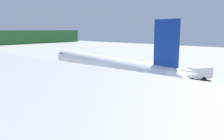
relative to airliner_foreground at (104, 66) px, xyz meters
The scene contains 12 objects.
ground 27.81m from the airliner_foreground, 101.09° to the left, with size 240.00×320.00×0.20m, color #999993.
airliner_foreground is the anchor object (origin of this frame).
service_truck_fuel 19.39m from the airliner_foreground, 40.51° to the right, with size 6.68×4.96×2.79m.
service_truck_baggage 13.64m from the airliner_foreground, 83.53° to the right, with size 6.42×2.74×2.59m.
service_truck_catering 14.50m from the airliner_foreground, 139.18° to the right, with size 6.53×3.04×2.40m.
service_truck_pushback 25.55m from the airliner_foreground, 127.68° to the right, with size 3.85×6.58×2.78m.
cargo_container_near 10.40m from the airliner_foreground, behind, with size 2.33×2.33×1.87m.
cargo_container_mid 12.52m from the airliner_foreground, 52.08° to the right, with size 2.30×2.30×1.98m.
cargo_container_far 10.64m from the airliner_foreground, 38.73° to the right, with size 2.20×2.20×1.95m.
crew_marshaller 8.55m from the airliner_foreground, 89.11° to the right, with size 0.61×0.35×1.77m.
crew_loader_left 19.54m from the airliner_foreground, behind, with size 0.44×0.55×1.79m.
apron_guide_line 6.42m from the airliner_foreground, 54.66° to the right, with size 0.30×60.00×0.01m, color yellow.
Camera 1 is at (-28.82, -11.52, 10.55)m, focal length 39.27 mm.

